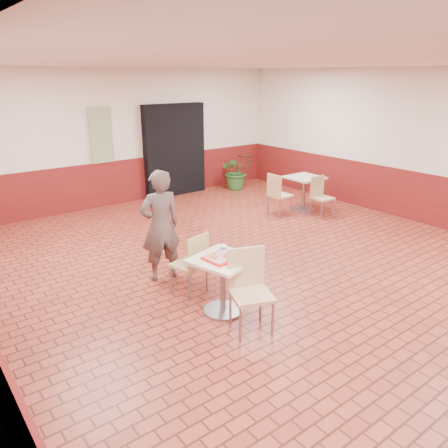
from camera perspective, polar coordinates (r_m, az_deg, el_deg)
room_shell at (r=6.19m, az=7.74°, el=6.25°), size 8.01×10.01×3.01m
wainscot_band at (r=6.48m, az=7.35°, el=-2.41°), size 8.00×10.00×1.00m
corridor_doorway at (r=10.79m, az=-6.46°, el=9.54°), size 1.60×0.22×2.20m
promo_poster at (r=9.97m, az=-15.77°, el=11.10°), size 0.50×0.03×1.20m
main_table at (r=5.41m, az=-0.13°, el=-6.81°), size 0.69×0.69×0.73m
chair_main_front at (r=5.08m, az=3.31°, el=-8.04°), size 0.58×0.58×0.97m
chair_main_back at (r=5.86m, az=-4.14°, el=-4.82°), size 0.49×0.49×0.87m
customer at (r=6.24m, az=-8.32°, el=-0.25°), size 0.64×0.46×1.62m
serving_tray at (r=5.31m, az=-0.13°, el=-4.37°), size 0.44×0.34×0.03m
ring_donut at (r=5.27m, az=-1.33°, el=-4.16°), size 0.14×0.14×0.03m
long_john_donut at (r=5.31m, az=0.49°, el=-3.97°), size 0.14×0.09×0.04m
paper_cup at (r=5.42m, az=-0.11°, el=-3.17°), size 0.07×0.07×0.09m
second_table at (r=9.70m, az=10.41°, el=4.68°), size 0.71×0.71×0.75m
chair_second_left at (r=9.27m, az=7.02°, el=4.12°), size 0.41×0.41×0.89m
chair_second_front at (r=9.41m, az=12.44°, el=3.85°), size 0.41×0.41×0.83m
potted_plant at (r=11.39m, az=1.68°, el=6.93°), size 1.07×1.01×0.95m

